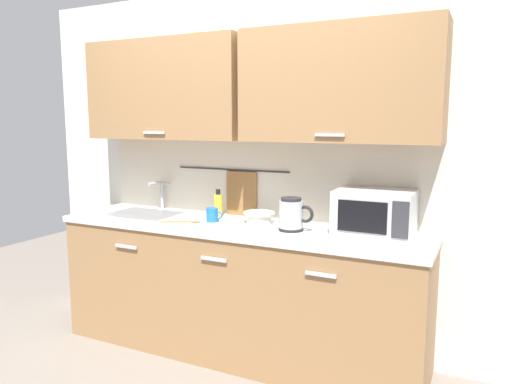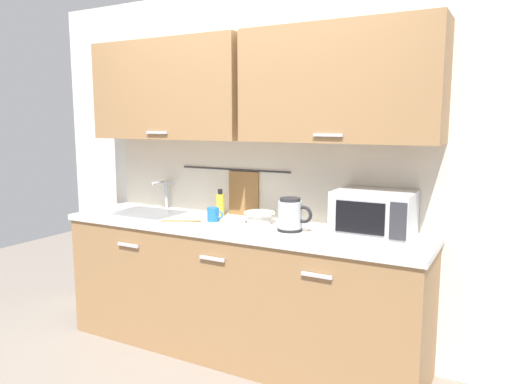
# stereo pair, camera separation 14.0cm
# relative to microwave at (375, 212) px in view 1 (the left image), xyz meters

# --- Properties ---
(ground) EXTENTS (8.00, 8.00, 0.00)m
(ground) POSITION_rel_microwave_xyz_m (-0.88, -0.41, -1.04)
(ground) COLOR slate
(counter_unit) EXTENTS (2.53, 0.64, 0.90)m
(counter_unit) POSITION_rel_microwave_xyz_m (-0.89, -0.11, -0.58)
(counter_unit) COLOR #997047
(counter_unit) RESTS_ON ground
(back_wall_assembly) EXTENTS (3.70, 0.41, 2.50)m
(back_wall_assembly) POSITION_rel_microwave_xyz_m (-0.88, 0.12, 0.49)
(back_wall_assembly) COLOR silver
(back_wall_assembly) RESTS_ON ground
(sink_faucet) EXTENTS (0.09, 0.17, 0.22)m
(sink_faucet) POSITION_rel_microwave_xyz_m (-1.68, 0.12, 0.01)
(sink_faucet) COLOR #B2B5BA
(sink_faucet) RESTS_ON counter_unit
(microwave) EXTENTS (0.46, 0.35, 0.27)m
(microwave) POSITION_rel_microwave_xyz_m (0.00, 0.00, 0.00)
(microwave) COLOR silver
(microwave) RESTS_ON counter_unit
(electric_kettle) EXTENTS (0.23, 0.16, 0.21)m
(electric_kettle) POSITION_rel_microwave_xyz_m (-0.49, -0.13, -0.03)
(electric_kettle) COLOR black
(electric_kettle) RESTS_ON counter_unit
(dish_soap_bottle) EXTENTS (0.06, 0.06, 0.20)m
(dish_soap_bottle) POSITION_rel_microwave_xyz_m (-1.13, 0.06, -0.05)
(dish_soap_bottle) COLOR yellow
(dish_soap_bottle) RESTS_ON counter_unit
(mug_near_sink) EXTENTS (0.12, 0.08, 0.09)m
(mug_near_sink) POSITION_rel_microwave_xyz_m (-1.07, -0.11, -0.09)
(mug_near_sink) COLOR blue
(mug_near_sink) RESTS_ON counter_unit
(mixing_bowl) EXTENTS (0.21, 0.21, 0.08)m
(mixing_bowl) POSITION_rel_microwave_xyz_m (-0.77, -0.01, -0.09)
(mixing_bowl) COLOR silver
(mixing_bowl) RESTS_ON counter_unit
(wooden_spoon) EXTENTS (0.26, 0.15, 0.01)m
(wooden_spoon) POSITION_rel_microwave_xyz_m (-1.22, -0.22, -0.13)
(wooden_spoon) COLOR #9E7042
(wooden_spoon) RESTS_ON counter_unit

